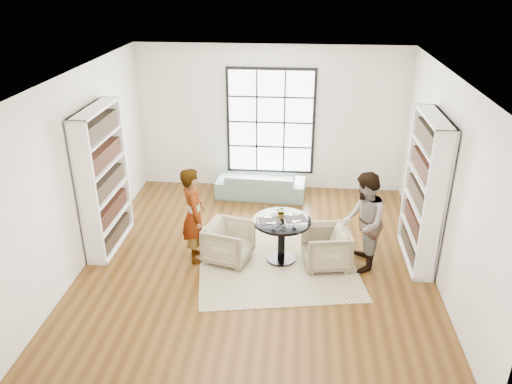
# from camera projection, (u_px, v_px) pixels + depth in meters

# --- Properties ---
(ground) EXTENTS (6.00, 6.00, 0.00)m
(ground) POSITION_uv_depth(u_px,v_px,m) (258.00, 260.00, 8.15)
(ground) COLOR #593715
(room_shell) EXTENTS (6.00, 6.01, 6.00)m
(room_shell) POSITION_uv_depth(u_px,v_px,m) (261.00, 176.00, 8.12)
(room_shell) COLOR silver
(room_shell) RESTS_ON ground
(rug) EXTENTS (2.87, 2.87, 0.01)m
(rug) POSITION_uv_depth(u_px,v_px,m) (276.00, 260.00, 8.14)
(rug) COLOR tan
(rug) RESTS_ON ground
(pedestal_table) EXTENTS (0.92, 0.92, 0.74)m
(pedestal_table) POSITION_uv_depth(u_px,v_px,m) (282.00, 231.00, 7.93)
(pedestal_table) COLOR black
(pedestal_table) RESTS_ON ground
(sofa) EXTENTS (1.84, 0.79, 0.53)m
(sofa) POSITION_uv_depth(u_px,v_px,m) (261.00, 185.00, 10.27)
(sofa) COLOR gray
(sofa) RESTS_ON ground
(armchair_left) EXTENTS (0.85, 0.84, 0.64)m
(armchair_left) POSITION_uv_depth(u_px,v_px,m) (229.00, 242.00, 8.03)
(armchair_left) COLOR tan
(armchair_left) RESTS_ON ground
(armchair_right) EXTENTS (0.82, 0.80, 0.65)m
(armchair_right) POSITION_uv_depth(u_px,v_px,m) (326.00, 247.00, 7.89)
(armchair_right) COLOR tan
(armchair_right) RESTS_ON ground
(person_left) EXTENTS (0.53, 0.66, 1.58)m
(person_left) POSITION_uv_depth(u_px,v_px,m) (194.00, 215.00, 7.88)
(person_left) COLOR gray
(person_left) RESTS_ON ground
(person_right) EXTENTS (0.63, 0.79, 1.60)m
(person_right) POSITION_uv_depth(u_px,v_px,m) (364.00, 222.00, 7.64)
(person_right) COLOR gray
(person_right) RESTS_ON ground
(placemat_left) EXTENTS (0.40, 0.34, 0.01)m
(placemat_left) POSITION_uv_depth(u_px,v_px,m) (270.00, 220.00, 7.82)
(placemat_left) COLOR #282523
(placemat_left) RESTS_ON pedestal_table
(placemat_right) EXTENTS (0.40, 0.34, 0.01)m
(placemat_right) POSITION_uv_depth(u_px,v_px,m) (295.00, 218.00, 7.89)
(placemat_right) COLOR #282523
(placemat_right) RESTS_ON pedestal_table
(cutlery_left) EXTENTS (0.19, 0.25, 0.01)m
(cutlery_left) POSITION_uv_depth(u_px,v_px,m) (270.00, 220.00, 7.82)
(cutlery_left) COLOR silver
(cutlery_left) RESTS_ON placemat_left
(cutlery_right) EXTENTS (0.19, 0.25, 0.01)m
(cutlery_right) POSITION_uv_depth(u_px,v_px,m) (295.00, 218.00, 7.89)
(cutlery_right) COLOR silver
(cutlery_right) RESTS_ON placemat_right
(wine_glass_left) EXTENTS (0.10, 0.10, 0.21)m
(wine_glass_left) POSITION_uv_depth(u_px,v_px,m) (274.00, 215.00, 7.68)
(wine_glass_left) COLOR silver
(wine_glass_left) RESTS_ON pedestal_table
(wine_glass_right) EXTENTS (0.09, 0.09, 0.19)m
(wine_glass_right) POSITION_uv_depth(u_px,v_px,m) (294.00, 214.00, 7.73)
(wine_glass_right) COLOR silver
(wine_glass_right) RESTS_ON pedestal_table
(flower_centerpiece) EXTENTS (0.21, 0.19, 0.21)m
(flower_centerpiece) POSITION_uv_depth(u_px,v_px,m) (282.00, 212.00, 7.87)
(flower_centerpiece) COLOR gray
(flower_centerpiece) RESTS_ON pedestal_table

